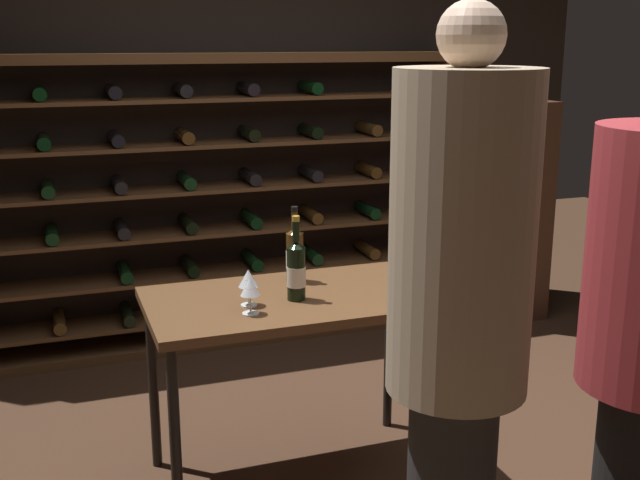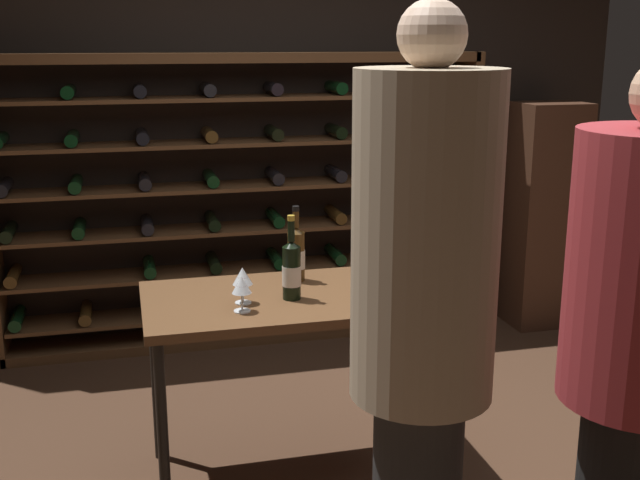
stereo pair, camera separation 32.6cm
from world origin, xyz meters
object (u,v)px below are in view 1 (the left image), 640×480
object	(u,v)px
person_guest_plum_blouse	(459,312)
wine_rack	(219,205)
tasting_table	(296,314)
display_cabinet	(512,211)
wine_bottle_amber_reserve	(415,267)
wine_glass_stemmed_center	(250,289)
wine_glass_stemmed_left	(248,280)
wine_bottle_green_slim	(296,270)
wine_bottle_gold_foil	(295,254)

from	to	relation	value
person_guest_plum_blouse	wine_rack	bearing A→B (deg)	-130.05
tasting_table	display_cabinet	world-z (taller)	display_cabinet
tasting_table	wine_bottle_amber_reserve	xyz separation A→B (m)	(0.46, -0.21, 0.22)
person_guest_plum_blouse	wine_glass_stemmed_center	world-z (taller)	person_guest_plum_blouse
display_cabinet	wine_glass_stemmed_left	xyz separation A→B (m)	(-2.29, -1.59, 0.21)
tasting_table	display_cabinet	bearing A→B (deg)	36.51
person_guest_plum_blouse	wine_glass_stemmed_center	distance (m)	1.03
tasting_table	wine_glass_stemmed_left	bearing A→B (deg)	-164.48
wine_glass_stemmed_center	wine_bottle_green_slim	bearing A→B (deg)	25.95
wine_glass_stemmed_left	tasting_table	bearing A→B (deg)	15.52
wine_glass_stemmed_center	wine_glass_stemmed_left	distance (m)	0.10
wine_rack	display_cabinet	xyz separation A→B (m)	(2.01, -0.19, -0.15)
person_guest_plum_blouse	wine_bottle_green_slim	bearing A→B (deg)	-122.80
tasting_table	wine_glass_stemmed_left	size ratio (longest dim) A/B	8.20
wine_bottle_amber_reserve	wine_bottle_gold_foil	distance (m)	0.57
wine_bottle_amber_reserve	wine_bottle_green_slim	bearing A→B (deg)	161.07
wine_bottle_green_slim	display_cabinet	bearing A→B (deg)	37.26
display_cabinet	wine_bottle_green_slim	world-z (taller)	display_cabinet
person_guest_plum_blouse	display_cabinet	world-z (taller)	person_guest_plum_blouse
wine_rack	wine_bottle_gold_foil	world-z (taller)	wine_rack
tasting_table	wine_glass_stemmed_left	world-z (taller)	wine_glass_stemmed_left
wine_bottle_gold_foil	wine_glass_stemmed_center	bearing A→B (deg)	-129.98
person_guest_plum_blouse	wine_bottle_green_slim	size ratio (longest dim) A/B	5.63
person_guest_plum_blouse	display_cabinet	xyz separation A→B (m)	(1.91, 2.62, -0.37)
wine_glass_stemmed_center	wine_bottle_gold_foil	bearing A→B (deg)	50.02
wine_rack	wine_glass_stemmed_center	distance (m)	1.91
wine_bottle_amber_reserve	wine_bottle_green_slim	world-z (taller)	wine_bottle_amber_reserve
tasting_table	wine_bottle_amber_reserve	size ratio (longest dim) A/B	3.36
tasting_table	wine_bottle_amber_reserve	bearing A→B (deg)	-24.95
wine_rack	wine_bottle_gold_foil	distance (m)	1.53
wine_glass_stemmed_center	wine_glass_stemmed_left	world-z (taller)	wine_glass_stemmed_left
wine_rack	wine_glass_stemmed_center	bearing A→B (deg)	-98.83
wine_bottle_amber_reserve	wine_glass_stemmed_left	xyz separation A→B (m)	(-0.68, 0.15, -0.03)
wine_rack	wine_glass_stemmed_left	xyz separation A→B (m)	(-0.27, -1.78, 0.06)
wine_rack	tasting_table	size ratio (longest dim) A/B	2.43
wine_rack	person_guest_plum_blouse	xyz separation A→B (m)	(0.11, -2.81, 0.22)
wine_rack	display_cabinet	distance (m)	2.03
wine_rack	wine_bottle_green_slim	size ratio (longest dim) A/B	8.55
wine_bottle_green_slim	wine_rack	bearing A→B (deg)	87.88
tasting_table	person_guest_plum_blouse	size ratio (longest dim) A/B	0.62
wine_bottle_amber_reserve	wine_bottle_gold_foil	size ratio (longest dim) A/B	1.09
tasting_table	wine_glass_stemmed_left	distance (m)	0.30
display_cabinet	wine_bottle_green_slim	xyz separation A→B (m)	(-2.08, -1.58, 0.23)
wine_bottle_amber_reserve	wine_glass_stemmed_center	world-z (taller)	wine_bottle_amber_reserve
tasting_table	wine_glass_stemmed_center	size ratio (longest dim) A/B	8.55
wine_bottle_gold_foil	wine_glass_stemmed_center	size ratio (longest dim) A/B	2.33
tasting_table	wine_bottle_gold_foil	xyz separation A→B (m)	(0.06, 0.20, 0.21)
wine_bottle_gold_foil	wine_bottle_green_slim	size ratio (longest dim) A/B	0.96
person_guest_plum_blouse	wine_glass_stemmed_left	bearing A→B (deg)	-111.98
wine_bottle_green_slim	wine_glass_stemmed_center	size ratio (longest dim) A/B	2.43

